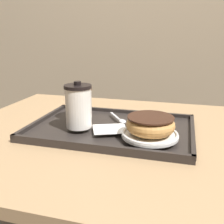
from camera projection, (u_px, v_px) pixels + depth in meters
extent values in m
cube|color=tan|center=(156.00, 9.00, 1.73)|extent=(8.00, 0.05, 2.40)
cube|color=tan|center=(111.00, 136.00, 0.85)|extent=(1.05, 0.85, 0.03)
cube|color=#282321|center=(112.00, 129.00, 0.86)|extent=(0.52, 0.35, 0.01)
cube|color=#282321|center=(95.00, 146.00, 0.70)|extent=(0.52, 0.01, 0.01)
cube|color=#282321|center=(124.00, 111.00, 1.01)|extent=(0.52, 0.01, 0.01)
cube|color=#282321|center=(43.00, 119.00, 0.92)|extent=(0.01, 0.35, 0.01)
cube|color=#282321|center=(193.00, 133.00, 0.79)|extent=(0.01, 0.35, 0.01)
cube|color=white|center=(110.00, 129.00, 0.80)|extent=(0.13, 0.12, 0.00)
cylinder|color=white|center=(78.00, 108.00, 0.81)|extent=(0.08, 0.08, 0.12)
cylinder|color=black|center=(78.00, 87.00, 0.79)|extent=(0.08, 0.08, 0.01)
cylinder|color=black|center=(77.00, 83.00, 0.79)|extent=(0.02, 0.02, 0.01)
cylinder|color=white|center=(80.00, 104.00, 0.90)|extent=(0.08, 0.08, 0.10)
cylinder|color=brown|center=(79.00, 88.00, 0.89)|extent=(0.09, 0.09, 0.01)
cylinder|color=brown|center=(79.00, 85.00, 0.89)|extent=(0.02, 0.02, 0.01)
cylinder|color=white|center=(150.00, 135.00, 0.74)|extent=(0.16, 0.16, 0.01)
torus|color=white|center=(150.00, 133.00, 0.74)|extent=(0.16, 0.16, 0.01)
torus|color=tan|center=(150.00, 125.00, 0.74)|extent=(0.14, 0.14, 0.04)
cylinder|color=#381E14|center=(151.00, 117.00, 0.73)|extent=(0.13, 0.13, 0.00)
ellipsoid|color=silver|center=(122.00, 121.00, 0.86)|extent=(0.04, 0.04, 0.01)
cube|color=silver|center=(116.00, 116.00, 0.92)|extent=(0.06, 0.08, 0.00)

